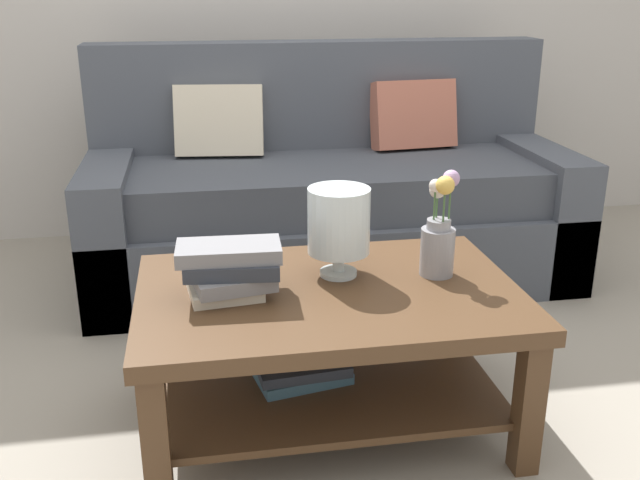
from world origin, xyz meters
TOP-DOWN VIEW (x-y plane):
  - ground_plane at (0.00, 0.00)m, footprint 10.00×10.00m
  - couch at (0.14, 0.85)m, footprint 2.18×0.90m
  - coffee_table at (-0.10, -0.41)m, footprint 1.13×0.75m
  - book_stack_main at (-0.38, -0.41)m, footprint 0.30×0.25m
  - glass_hurricane_vase at (-0.05, -0.32)m, footprint 0.19×0.19m
  - flower_pitcher at (0.26, -0.36)m, footprint 0.11×0.11m

SIDE VIEW (x-z plane):
  - ground_plane at x=0.00m, z-range 0.00..0.00m
  - coffee_table at x=-0.10m, z-range 0.10..0.57m
  - couch at x=0.14m, z-range -0.17..0.89m
  - book_stack_main at x=-0.38m, z-range 0.47..0.63m
  - flower_pitcher at x=0.26m, z-range 0.43..0.76m
  - glass_hurricane_vase at x=-0.05m, z-range 0.50..0.78m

